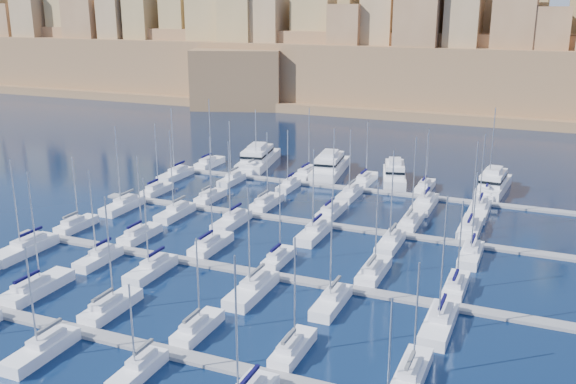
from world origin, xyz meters
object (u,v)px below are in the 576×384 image
at_px(motor_yacht_a, 258,158).
at_px(motor_yacht_c, 394,174).
at_px(sailboat_2, 111,307).
at_px(sailboat_4, 293,349).
at_px(motor_yacht_b, 330,166).
at_px(motor_yacht_d, 493,184).

relative_size(motor_yacht_a, motor_yacht_c, 1.30).
xyz_separation_m(sailboat_2, motor_yacht_c, (16.92, 69.10, 0.98)).
relative_size(sailboat_4, motor_yacht_c, 0.87).
xyz_separation_m(sailboat_2, motor_yacht_b, (2.50, 70.71, 0.98)).
relative_size(motor_yacht_a, motor_yacht_b, 1.07).
xyz_separation_m(motor_yacht_a, motor_yacht_c, (31.57, -2.12, 0.00)).
height_order(sailboat_2, motor_yacht_a, sailboat_2).
xyz_separation_m(sailboat_2, sailboat_4, (23.35, -0.48, -0.02)).
relative_size(sailboat_2, sailboat_4, 1.10).
xyz_separation_m(sailboat_2, motor_yacht_d, (36.14, 69.50, 0.98)).
bearing_deg(motor_yacht_b, motor_yacht_d, -2.06).
distance_m(sailboat_2, motor_yacht_d, 78.34).
bearing_deg(motor_yacht_c, sailboat_4, -84.72).
bearing_deg(sailboat_2, motor_yacht_d, 62.53).
xyz_separation_m(sailboat_4, motor_yacht_d, (12.79, 69.98, 1.00)).
height_order(sailboat_2, motor_yacht_b, sailboat_2).
xyz_separation_m(motor_yacht_b, motor_yacht_d, (33.64, -1.21, -0.00)).
bearing_deg(motor_yacht_c, sailboat_2, -103.76).
xyz_separation_m(sailboat_4, motor_yacht_b, (-20.85, 71.20, 1.00)).
bearing_deg(sailboat_4, motor_yacht_a, 117.93).
bearing_deg(motor_yacht_d, motor_yacht_a, 178.07).
bearing_deg(sailboat_2, motor_yacht_b, 87.97).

